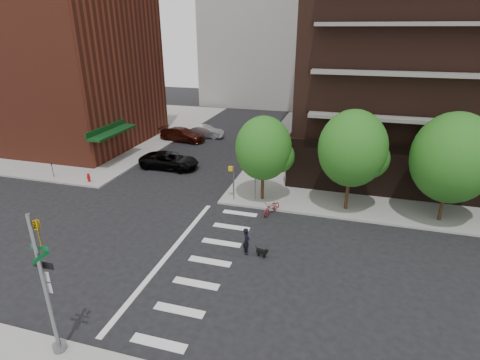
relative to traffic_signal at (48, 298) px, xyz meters
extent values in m
plane|color=black|center=(0.47, 7.49, -2.70)|extent=(120.00, 120.00, 0.00)
cube|color=gray|center=(20.97, 30.99, -2.62)|extent=(39.00, 33.00, 0.15)
cube|color=gray|center=(-24.03, 30.99, -2.62)|extent=(31.00, 33.00, 0.15)
cube|color=silver|center=(3.47, 1.49, -2.69)|extent=(2.40, 0.50, 0.01)
cube|color=silver|center=(3.47, 3.49, -2.69)|extent=(2.40, 0.50, 0.01)
cube|color=silver|center=(3.47, 5.49, -2.69)|extent=(2.40, 0.50, 0.01)
cube|color=silver|center=(3.47, 7.49, -2.69)|extent=(2.40, 0.50, 0.01)
cube|color=silver|center=(3.47, 9.49, -2.69)|extent=(2.40, 0.50, 0.01)
cube|color=silver|center=(3.47, 11.49, -2.69)|extent=(2.40, 0.50, 0.01)
cube|color=silver|center=(3.47, 13.49, -2.69)|extent=(2.40, 0.50, 0.01)
cube|color=silver|center=(0.97, 7.49, -2.69)|extent=(0.30, 13.00, 0.01)
cube|color=black|center=(18.47, 31.49, -0.55)|extent=(25.50, 25.50, 4.00)
cube|color=maroon|center=(-21.53, 25.49, 7.45)|extent=(20.00, 15.00, 20.00)
cube|color=#0C3814|center=(-10.83, 20.49, 0.25)|extent=(1.40, 6.00, 0.20)
cylinder|color=#301E11|center=(4.47, 15.99, -1.40)|extent=(0.24, 0.24, 2.30)
sphere|color=#235B19|center=(4.47, 15.99, 1.35)|extent=(4.00, 4.00, 4.00)
cylinder|color=#301E11|center=(10.47, 15.99, -1.25)|extent=(0.24, 0.24, 2.60)
sphere|color=#235B19|center=(10.47, 15.99, 1.85)|extent=(4.50, 4.50, 4.50)
cylinder|color=#301E11|center=(16.47, 15.99, -1.40)|extent=(0.24, 0.24, 2.30)
sphere|color=#235B19|center=(16.47, 15.99, 1.75)|extent=(5.00, 5.00, 5.00)
cylinder|color=slate|center=(-0.03, -0.01, 0.45)|extent=(0.16, 0.16, 6.00)
cylinder|color=slate|center=(-0.03, -0.01, -2.40)|extent=(0.50, 0.50, 0.30)
imported|color=gold|center=(0.22, -0.01, 2.75)|extent=(0.16, 0.20, 1.00)
cube|color=#0A5926|center=(-0.03, 0.14, 2.05)|extent=(0.75, 0.02, 0.18)
cube|color=#0A5926|center=(0.12, -0.01, 1.80)|extent=(0.02, 0.75, 0.18)
cube|color=black|center=(-0.03, 0.11, 1.35)|extent=(0.90, 0.02, 0.28)
cube|color=silver|center=(-0.03, 0.11, 0.85)|extent=(0.32, 0.02, 0.42)
cube|color=silver|center=(-0.03, 0.11, 0.35)|extent=(0.32, 0.02, 0.42)
cylinder|color=slate|center=(2.47, 15.29, -1.25)|extent=(0.10, 0.10, 2.60)
cube|color=gold|center=(2.27, 15.29, -0.15)|extent=(0.32, 0.25, 0.32)
cylinder|color=slate|center=(3.97, 15.79, -1.45)|extent=(0.08, 0.08, 2.20)
cube|color=gold|center=(3.97, 15.64, -0.55)|extent=(0.64, 0.02, 0.64)
cylinder|color=#A50C0C|center=(-10.03, 15.29, -2.25)|extent=(0.22, 0.22, 0.60)
sphere|color=#A50C0C|center=(-10.03, 15.29, -1.94)|extent=(0.24, 0.24, 0.24)
cylinder|color=black|center=(-13.53, 15.29, -2.00)|extent=(0.05, 0.05, 1.10)
cube|color=black|center=(-13.53, 15.29, -1.34)|extent=(0.10, 0.08, 0.22)
imported|color=black|center=(-5.22, 20.42, -1.96)|extent=(2.51, 5.36, 1.48)
imported|color=#3C140B|center=(-7.73, 28.96, -1.94)|extent=(2.55, 5.39, 1.52)
imported|color=silver|center=(-5.80, 31.14, -2.00)|extent=(1.73, 4.33, 1.40)
imported|color=maroon|center=(5.60, 13.99, -2.20)|extent=(1.29, 2.00, 0.99)
imported|color=black|center=(5.18, 8.84, -1.90)|extent=(0.68, 0.57, 1.60)
cube|color=black|center=(6.09, 8.70, -2.34)|extent=(0.59, 0.33, 0.23)
cube|color=black|center=(6.39, 8.62, -2.20)|extent=(0.19, 0.17, 0.16)
cylinder|color=black|center=(6.26, 8.76, -2.58)|extent=(0.06, 0.06, 0.25)
cylinder|color=black|center=(5.92, 8.65, -2.58)|extent=(0.06, 0.06, 0.25)
camera|label=1|loc=(9.85, -8.74, 9.19)|focal=28.00mm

